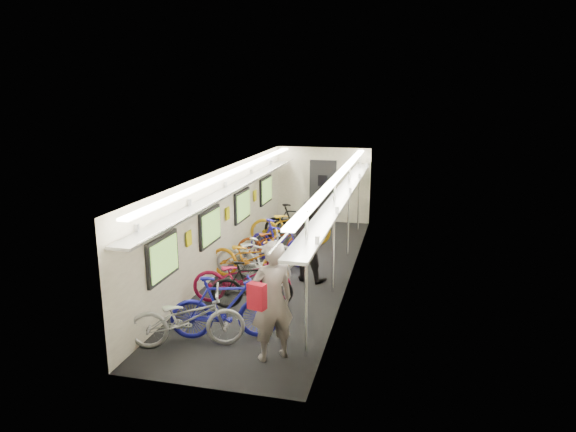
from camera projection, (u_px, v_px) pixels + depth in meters
The scene contains 15 objects.
train_car_shell at pixel (279, 196), 12.40m from camera, with size 10.00×10.00×10.00m.
bicycle_0 at pixel (187, 318), 8.40m from camera, with size 0.66×1.88×0.99m, color #A5A6AA.
bicycle_1 at pixel (225, 308), 8.65m from camera, with size 0.52×1.86×1.12m, color #1A1B9F.
bicycle_2 at pixel (242, 278), 10.16m from camera, with size 0.68×1.96×1.03m, color maroon.
bicycle_3 at pixel (252, 285), 9.90m from camera, with size 0.45×1.59×0.96m, color black.
bicycle_4 at pixel (250, 258), 11.37m from camera, with size 0.69×1.98×1.04m, color orange.
bicycle_5 at pixel (263, 261), 11.32m from camera, with size 0.45×1.59×0.96m, color silver.
bicycle_6 at pixel (257, 253), 11.86m from camera, with size 0.64×1.85×0.97m, color #B9B7BD.
bicycle_7 at pixel (279, 242), 12.51m from camera, with size 0.51×1.80×1.08m, color #251BA2.
bicycle_8 at pixel (274, 241), 12.71m from camera, with size 0.65×1.87×0.98m, color maroon.
bicycle_9 at pixel (296, 223), 14.26m from camera, with size 0.51×1.81×1.09m, color black.
bicycle_10 at pixel (291, 225), 14.00m from camera, with size 0.77×2.20×1.15m, color #CB9013.
passenger_near at pixel (272, 301), 7.90m from camera, with size 0.71×0.46×1.93m, color gray.
passenger_mid at pixel (309, 241), 11.32m from camera, with size 0.88×0.68×1.81m, color black.
backpack at pixel (257, 296), 7.27m from camera, with size 0.26×0.14×0.38m, color #A91021.
Camera 1 is at (2.72, -11.06, 4.10)m, focal length 32.00 mm.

